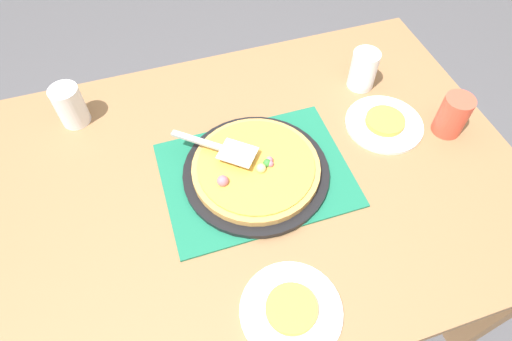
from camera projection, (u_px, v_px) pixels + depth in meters
ground_plane at (256, 282)px, 1.73m from camera, size 8.00×8.00×0.00m
dining_table at (256, 197)px, 1.21m from camera, size 1.40×1.00×0.75m
placemat at (256, 174)px, 1.12m from camera, size 0.48×0.36×0.01m
pizza_pan at (256, 172)px, 1.11m from camera, size 0.38×0.38×0.01m
pizza at (256, 168)px, 1.10m from camera, size 0.33×0.33×0.05m
plate_near_left at (384, 124)px, 1.22m from camera, size 0.22×0.22×0.01m
plate_far_right at (291, 311)px, 0.91m from camera, size 0.22×0.22×0.01m
served_slice_left at (385, 121)px, 1.21m from camera, size 0.11×0.11×0.02m
served_slice_right at (291, 309)px, 0.90m from camera, size 0.11×0.11×0.02m
cup_near at (70, 106)px, 1.19m from camera, size 0.08×0.08×0.12m
cup_far at (363, 70)px, 1.28m from camera, size 0.08×0.08×0.12m
cup_corner at (453, 115)px, 1.17m from camera, size 0.08×0.08×0.12m
pizza_server at (220, 148)px, 1.09m from camera, size 0.20×0.18×0.01m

